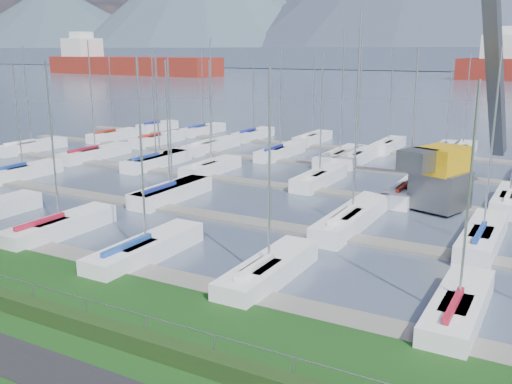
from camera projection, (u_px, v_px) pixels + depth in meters
The scene contains 7 objects.
path at pixel (44, 370), 19.49m from camera, with size 160.00×2.00×0.04m, color black.
hedge at pixel (98, 329), 21.61m from camera, with size 80.00×0.70×0.70m, color #1D3513.
fence at pixel (104, 304), 21.74m from camera, with size 0.04×0.04×80.00m, color gray.
docks at pixel (343, 194), 44.16m from camera, with size 90.00×41.60×0.25m.
crane at pixel (455, 129), 39.41m from camera, with size 5.62×13.48×22.35m.
cargo_ship_west at pixel (124, 66), 261.10m from camera, with size 93.84×25.99×21.50m.
sailboat_fleet at pixel (345, 117), 45.81m from camera, with size 75.84×50.23×13.46m.
Camera 1 is at (14.79, -14.74, 10.64)m, focal length 40.00 mm.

